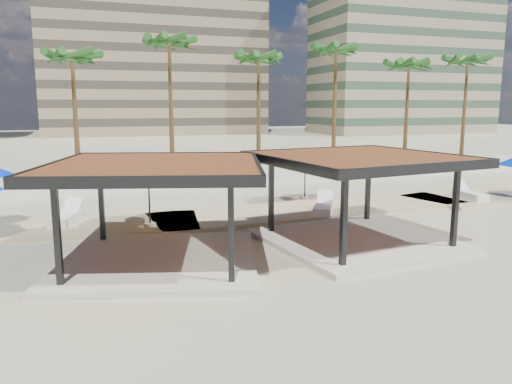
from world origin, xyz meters
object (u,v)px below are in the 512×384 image
(pavilion_central, at_px, (358,191))
(lounger_b, at_px, (323,208))
(lounger_c, at_px, (469,195))
(umbrella_c, at_px, (305,157))
(lounger_a, at_px, (67,218))
(pavilion_west, at_px, (157,203))

(pavilion_central, height_order, lounger_b, pavilion_central)
(pavilion_central, height_order, lounger_c, pavilion_central)
(umbrella_c, bearing_deg, lounger_a, -172.01)
(pavilion_central, xyz_separation_m, lounger_b, (0.91, 4.58, -1.60))
(pavilion_central, height_order, pavilion_west, same)
(lounger_c, bearing_deg, pavilion_central, 122.96)
(pavilion_central, bearing_deg, umbrella_c, 72.21)
(lounger_a, relative_size, lounger_c, 1.05)
(pavilion_central, distance_m, lounger_a, 12.24)
(pavilion_west, height_order, lounger_b, pavilion_west)
(pavilion_west, height_order, umbrella_c, pavilion_west)
(umbrella_c, height_order, lounger_a, umbrella_c)
(lounger_a, bearing_deg, lounger_b, -80.89)
(pavilion_west, bearing_deg, pavilion_central, 16.06)
(pavilion_central, bearing_deg, lounger_a, 141.64)
(pavilion_central, distance_m, lounger_c, 11.29)
(pavilion_west, height_order, lounger_a, pavilion_west)
(umbrella_c, bearing_deg, pavilion_central, -100.54)
(umbrella_c, distance_m, lounger_c, 9.09)
(pavilion_west, bearing_deg, lounger_c, 32.75)
(pavilion_west, height_order, lounger_c, pavilion_west)
(lounger_a, distance_m, lounger_b, 11.42)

